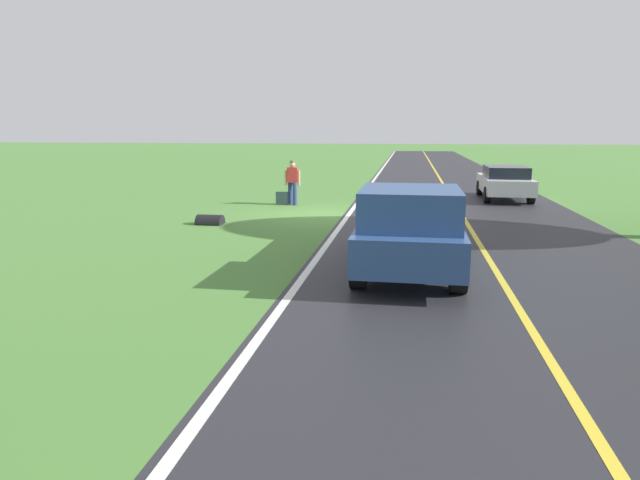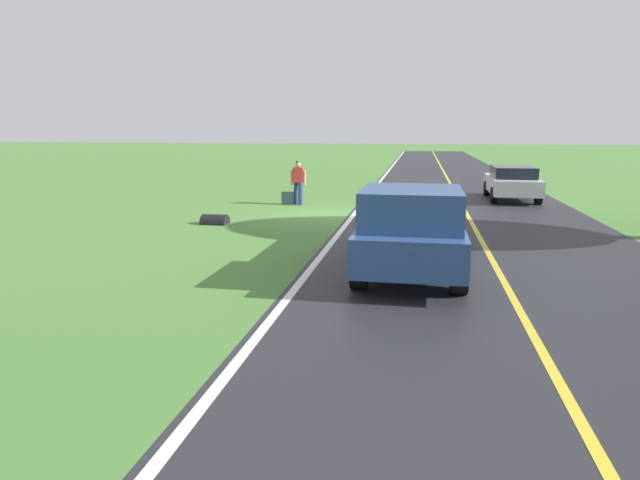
# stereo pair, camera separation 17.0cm
# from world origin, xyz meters

# --- Properties ---
(ground_plane) EXTENTS (200.00, 200.00, 0.00)m
(ground_plane) POSITION_xyz_m (0.00, 0.00, 0.00)
(ground_plane) COLOR #4C7F38
(road_surface) EXTENTS (8.14, 120.00, 0.00)m
(road_surface) POSITION_xyz_m (-4.75, 0.00, 0.00)
(road_surface) COLOR #28282D
(road_surface) RESTS_ON ground
(lane_edge_line) EXTENTS (0.16, 117.60, 0.00)m
(lane_edge_line) POSITION_xyz_m (-0.86, 0.00, 0.01)
(lane_edge_line) COLOR silver
(lane_edge_line) RESTS_ON ground
(lane_centre_line) EXTENTS (0.14, 117.60, 0.00)m
(lane_centre_line) POSITION_xyz_m (-4.75, 0.00, 0.01)
(lane_centre_line) COLOR gold
(lane_centre_line) RESTS_ON ground
(hitchhiker_walking) EXTENTS (0.62, 0.51, 1.75)m
(hitchhiker_walking) POSITION_xyz_m (1.62, -2.43, 0.98)
(hitchhiker_walking) COLOR navy
(hitchhiker_walking) RESTS_ON ground
(suitcase_carried) EXTENTS (0.47, 0.23, 0.51)m
(suitcase_carried) POSITION_xyz_m (2.03, -2.32, 0.25)
(suitcase_carried) COLOR #384C56
(suitcase_carried) RESTS_ON ground
(pickup_truck_passing) EXTENTS (2.13, 5.42, 1.82)m
(pickup_truck_passing) POSITION_xyz_m (-2.94, 7.37, 0.97)
(pickup_truck_passing) COLOR #2D4C84
(pickup_truck_passing) RESTS_ON ground
(sedan_near_oncoming) EXTENTS (1.98, 4.43, 1.41)m
(sedan_near_oncoming) POSITION_xyz_m (-6.90, -5.50, 0.75)
(sedan_near_oncoming) COLOR silver
(sedan_near_oncoming) RESTS_ON ground
(drainage_culvert) EXTENTS (0.80, 0.60, 0.60)m
(drainage_culvert) POSITION_xyz_m (3.22, 2.50, 0.00)
(drainage_culvert) COLOR black
(drainage_culvert) RESTS_ON ground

